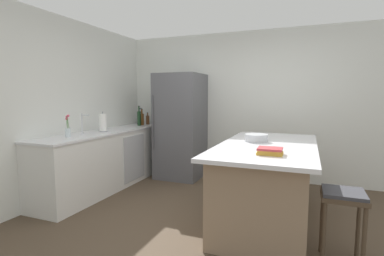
{
  "coord_description": "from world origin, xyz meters",
  "views": [
    {
      "loc": [
        0.87,
        -2.96,
        1.47
      ],
      "look_at": [
        -0.72,
        1.03,
        1.0
      ],
      "focal_mm": 27.23,
      "sensor_mm": 36.0,
      "label": 1
    }
  ],
  "objects_px": {
    "sink_faucet": "(83,123)",
    "paper_towel_roll": "(103,123)",
    "soda_bottle": "(141,118)",
    "syrup_bottle": "(148,120)",
    "kitchen_island": "(267,182)",
    "flower_vase": "(68,130)",
    "refrigerator": "(181,126)",
    "cookbook_stack": "(270,151)",
    "whiskey_bottle": "(142,119)",
    "wine_bottle": "(139,118)",
    "bar_stool": "(343,204)",
    "mixing_bowl": "(256,138)"
  },
  "relations": [
    {
      "from": "refrigerator",
      "to": "kitchen_island",
      "type": "bearing_deg",
      "value": -38.32
    },
    {
      "from": "paper_towel_roll",
      "to": "whiskey_bottle",
      "type": "xyz_separation_m",
      "value": [
        0.02,
        1.11,
        -0.01
      ]
    },
    {
      "from": "refrigerator",
      "to": "paper_towel_roll",
      "type": "distance_m",
      "value": 1.4
    },
    {
      "from": "kitchen_island",
      "to": "flower_vase",
      "type": "xyz_separation_m",
      "value": [
        -2.58,
        -0.44,
        0.56
      ]
    },
    {
      "from": "cookbook_stack",
      "to": "soda_bottle",
      "type": "bearing_deg",
      "value": 142.68
    },
    {
      "from": "flower_vase",
      "to": "paper_towel_roll",
      "type": "xyz_separation_m",
      "value": [
        0.05,
        0.66,
        0.03
      ]
    },
    {
      "from": "whiskey_bottle",
      "to": "wine_bottle",
      "type": "relative_size",
      "value": 0.85
    },
    {
      "from": "refrigerator",
      "to": "bar_stool",
      "type": "xyz_separation_m",
      "value": [
        2.44,
        -2.04,
        -0.39
      ]
    },
    {
      "from": "wine_bottle",
      "to": "cookbook_stack",
      "type": "bearing_deg",
      "value": -35.43
    },
    {
      "from": "kitchen_island",
      "to": "syrup_bottle",
      "type": "relative_size",
      "value": 9.29
    },
    {
      "from": "sink_faucet",
      "to": "mixing_bowl",
      "type": "relative_size",
      "value": 1.08
    },
    {
      "from": "flower_vase",
      "to": "soda_bottle",
      "type": "xyz_separation_m",
      "value": [
        -0.02,
        1.87,
        0.03
      ]
    },
    {
      "from": "kitchen_island",
      "to": "soda_bottle",
      "type": "bearing_deg",
      "value": 151.05
    },
    {
      "from": "bar_stool",
      "to": "flower_vase",
      "type": "distance_m",
      "value": 3.36
    },
    {
      "from": "sink_faucet",
      "to": "cookbook_stack",
      "type": "height_order",
      "value": "sink_faucet"
    },
    {
      "from": "soda_bottle",
      "to": "whiskey_bottle",
      "type": "distance_m",
      "value": 0.13
    },
    {
      "from": "sink_faucet",
      "to": "soda_bottle",
      "type": "distance_m",
      "value": 1.57
    },
    {
      "from": "refrigerator",
      "to": "bar_stool",
      "type": "relative_size",
      "value": 2.82
    },
    {
      "from": "paper_towel_roll",
      "to": "cookbook_stack",
      "type": "height_order",
      "value": "paper_towel_roll"
    },
    {
      "from": "refrigerator",
      "to": "flower_vase",
      "type": "relative_size",
      "value": 6.1
    },
    {
      "from": "flower_vase",
      "to": "syrup_bottle",
      "type": "bearing_deg",
      "value": 87.76
    },
    {
      "from": "bar_stool",
      "to": "soda_bottle",
      "type": "distance_m",
      "value": 3.98
    },
    {
      "from": "flower_vase",
      "to": "cookbook_stack",
      "type": "bearing_deg",
      "value": -3.86
    },
    {
      "from": "bar_stool",
      "to": "mixing_bowl",
      "type": "relative_size",
      "value": 2.38
    },
    {
      "from": "sink_faucet",
      "to": "paper_towel_roll",
      "type": "distance_m",
      "value": 0.37
    },
    {
      "from": "syrup_bottle",
      "to": "mixing_bowl",
      "type": "xyz_separation_m",
      "value": [
        2.35,
        -1.4,
        -0.05
      ]
    },
    {
      "from": "paper_towel_roll",
      "to": "soda_bottle",
      "type": "height_order",
      "value": "soda_bottle"
    },
    {
      "from": "paper_towel_roll",
      "to": "soda_bottle",
      "type": "bearing_deg",
      "value": 93.11
    },
    {
      "from": "wine_bottle",
      "to": "mixing_bowl",
      "type": "relative_size",
      "value": 1.33
    },
    {
      "from": "refrigerator",
      "to": "wine_bottle",
      "type": "distance_m",
      "value": 0.82
    },
    {
      "from": "refrigerator",
      "to": "sink_faucet",
      "type": "bearing_deg",
      "value": -120.82
    },
    {
      "from": "refrigerator",
      "to": "syrup_bottle",
      "type": "relative_size",
      "value": 8.08
    },
    {
      "from": "sink_faucet",
      "to": "mixing_bowl",
      "type": "distance_m",
      "value": 2.46
    },
    {
      "from": "kitchen_island",
      "to": "soda_bottle",
      "type": "xyz_separation_m",
      "value": [
        -2.6,
        1.44,
        0.59
      ]
    },
    {
      "from": "cookbook_stack",
      "to": "mixing_bowl",
      "type": "distance_m",
      "value": 0.79
    },
    {
      "from": "wine_bottle",
      "to": "cookbook_stack",
      "type": "distance_m",
      "value": 3.2
    },
    {
      "from": "soda_bottle",
      "to": "syrup_bottle",
      "type": "bearing_deg",
      "value": 47.7
    },
    {
      "from": "bar_stool",
      "to": "flower_vase",
      "type": "xyz_separation_m",
      "value": [
        -3.31,
        0.25,
        0.49
      ]
    },
    {
      "from": "flower_vase",
      "to": "paper_towel_roll",
      "type": "distance_m",
      "value": 0.67
    },
    {
      "from": "sink_faucet",
      "to": "paper_towel_roll",
      "type": "xyz_separation_m",
      "value": [
        0.07,
        0.36,
        -0.02
      ]
    },
    {
      "from": "paper_towel_roll",
      "to": "flower_vase",
      "type": "bearing_deg",
      "value": -94.31
    },
    {
      "from": "kitchen_island",
      "to": "paper_towel_roll",
      "type": "relative_size",
      "value": 6.87
    },
    {
      "from": "kitchen_island",
      "to": "paper_towel_roll",
      "type": "height_order",
      "value": "paper_towel_roll"
    },
    {
      "from": "paper_towel_roll",
      "to": "bar_stool",
      "type": "bearing_deg",
      "value": -15.62
    },
    {
      "from": "kitchen_island",
      "to": "flower_vase",
      "type": "distance_m",
      "value": 2.68
    },
    {
      "from": "flower_vase",
      "to": "paper_towel_roll",
      "type": "bearing_deg",
      "value": 85.69
    },
    {
      "from": "kitchen_island",
      "to": "soda_bottle",
      "type": "height_order",
      "value": "soda_bottle"
    },
    {
      "from": "flower_vase",
      "to": "mixing_bowl",
      "type": "height_order",
      "value": "flower_vase"
    },
    {
      "from": "cookbook_stack",
      "to": "mixing_bowl",
      "type": "bearing_deg",
      "value": 108.49
    },
    {
      "from": "soda_bottle",
      "to": "wine_bottle",
      "type": "xyz_separation_m",
      "value": [
        0.09,
        -0.2,
        0.01
      ]
    }
  ]
}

